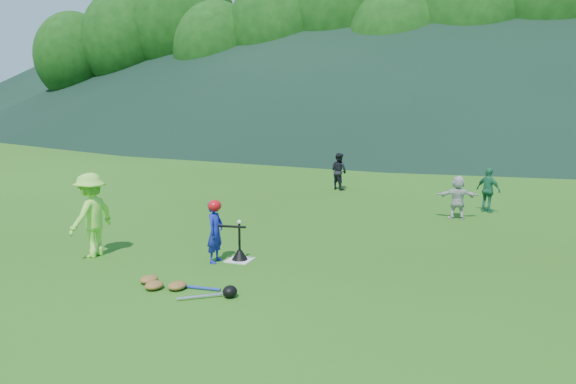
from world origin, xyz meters
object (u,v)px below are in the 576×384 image
at_px(batting_tee, 240,254).
at_px(equipment_pile, 177,286).
at_px(adult_coach, 91,215).
at_px(fielder_c, 488,190).
at_px(fielder_b, 339,171).
at_px(batter_child, 215,232).
at_px(fielder_d, 458,197).
at_px(home_plate, 240,260).

bearing_deg(batting_tee, equipment_pile, -97.23).
height_order(batting_tee, equipment_pile, batting_tee).
xyz_separation_m(adult_coach, fielder_c, (6.91, 7.10, -0.21)).
bearing_deg(adult_coach, fielder_b, 169.26).
bearing_deg(equipment_pile, batter_child, 95.23).
height_order(fielder_b, batting_tee, fielder_b).
distance_m(fielder_b, fielder_d, 5.13).
distance_m(batter_child, equipment_pile, 1.65).
relative_size(adult_coach, fielder_d, 1.47).
bearing_deg(fielder_d, adult_coach, 30.33).
relative_size(fielder_c, fielder_d, 1.08).
relative_size(fielder_b, fielder_d, 1.10).
xyz_separation_m(home_plate, fielder_d, (3.48, 5.22, 0.54)).
relative_size(batter_child, fielder_c, 0.97).
distance_m(batter_child, fielder_d, 6.69).
xyz_separation_m(fielder_d, equipment_pile, (-3.71, -7.03, -0.48)).
relative_size(adult_coach, batting_tee, 2.37).
bearing_deg(fielder_b, batting_tee, 122.26).
bearing_deg(fielder_d, batter_child, 41.35).
bearing_deg(equipment_pile, fielder_b, 91.61).
xyz_separation_m(fielder_d, batting_tee, (-3.48, -5.22, -0.42)).
bearing_deg(home_plate, adult_coach, -164.64).
bearing_deg(adult_coach, fielder_c, 138.64).
height_order(home_plate, batting_tee, batting_tee).
xyz_separation_m(fielder_b, equipment_pile, (0.29, -10.25, -0.54)).
bearing_deg(batting_tee, home_plate, 0.00).
distance_m(batting_tee, equipment_pile, 1.82).
bearing_deg(fielder_c, adult_coach, 77.79).
distance_m(fielder_c, batting_tee, 7.60).
bearing_deg(batter_child, fielder_b, 0.72).
bearing_deg(fielder_d, home_plate, 42.83).
distance_m(home_plate, fielder_c, 7.61).
relative_size(home_plate, fielder_c, 0.38).
distance_m(batter_child, fielder_c, 8.00).
height_order(fielder_b, equipment_pile, fielder_b).
bearing_deg(fielder_d, fielder_b, -52.35).
distance_m(fielder_b, fielder_c, 5.13).
height_order(adult_coach, fielder_d, adult_coach).
xyz_separation_m(batter_child, batting_tee, (0.37, 0.25, -0.44)).
distance_m(home_plate, batting_tee, 0.12).
height_order(home_plate, fielder_d, fielder_d).
distance_m(fielder_b, batting_tee, 8.47).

